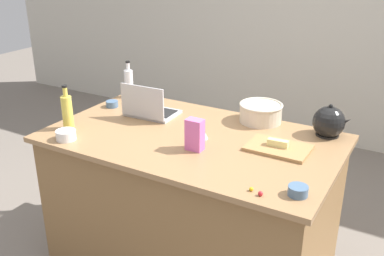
{
  "coord_description": "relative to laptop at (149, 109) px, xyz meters",
  "views": [
    {
      "loc": [
        1.14,
        -1.99,
        1.9
      ],
      "look_at": [
        0.0,
        0.0,
        0.95
      ],
      "focal_mm": 41.63,
      "sensor_mm": 36.0,
      "label": 1
    }
  ],
  "objects": [
    {
      "name": "bottle_oil",
      "position": [
        -0.29,
        -0.4,
        0.06
      ],
      "size": [
        0.06,
        0.06,
        0.27
      ],
      "color": "#DBC64C",
      "rests_on": "island_counter"
    },
    {
      "name": "ramekin_medium",
      "position": [
        1.1,
        -0.47,
        -0.02
      ],
      "size": [
        0.09,
        0.09,
        0.04
      ],
      "primitive_type": "cylinder",
      "color": "slate",
      "rests_on": "island_counter"
    },
    {
      "name": "candy_3",
      "position": [
        0.91,
        -0.53,
        -0.04
      ],
      "size": [
        0.02,
        0.02,
        0.02
      ],
      "primitive_type": "sphere",
      "color": "yellow",
      "rests_on": "island_counter"
    },
    {
      "name": "kettle",
      "position": [
        1.05,
        0.25,
        0.03
      ],
      "size": [
        0.21,
        0.18,
        0.2
      ],
      "color": "black",
      "rests_on": "island_counter"
    },
    {
      "name": "island_counter",
      "position": [
        0.39,
        -0.14,
        -0.5
      ],
      "size": [
        1.63,
        0.96,
        0.9
      ],
      "color": "olive",
      "rests_on": "ground"
    },
    {
      "name": "laptop",
      "position": [
        0.0,
        0.0,
        0.0
      ],
      "size": [
        0.32,
        0.24,
        0.22
      ],
      "color": "#B7B7BC",
      "rests_on": "island_counter"
    },
    {
      "name": "cutting_board",
      "position": [
        0.87,
        -0.07,
        -0.04
      ],
      "size": [
        0.32,
        0.22,
        0.02
      ],
      "primitive_type": "cube",
      "color": "#AD7F4C",
      "rests_on": "island_counter"
    },
    {
      "name": "butter_stick_left",
      "position": [
        0.86,
        -0.07,
        -0.01
      ],
      "size": [
        0.11,
        0.04,
        0.04
      ],
      "primitive_type": "cube",
      "rotation": [
        0.0,
        0.0,
        0.06
      ],
      "color": "#F4E58C",
      "rests_on": "cutting_board"
    },
    {
      "name": "kitchen_timer",
      "position": [
        0.45,
        -0.14,
        -0.01
      ],
      "size": [
        0.07,
        0.07,
        0.08
      ],
      "color": "#B2B2B7",
      "rests_on": "island_counter"
    },
    {
      "name": "wall_back",
      "position": [
        0.39,
        2.27,
        0.35
      ],
      "size": [
        8.0,
        0.1,
        2.6
      ],
      "primitive_type": "cube",
      "color": "beige",
      "rests_on": "ground"
    },
    {
      "name": "ramekin_wide",
      "position": [
        -0.19,
        -0.53,
        -0.02
      ],
      "size": [
        0.11,
        0.11,
        0.05
      ],
      "primitive_type": "cylinder",
      "color": "white",
      "rests_on": "island_counter"
    },
    {
      "name": "bottle_vinegar",
      "position": [
        -0.34,
        0.24,
        0.06
      ],
      "size": [
        0.06,
        0.06,
        0.26
      ],
      "color": "white",
      "rests_on": "island_counter"
    },
    {
      "name": "candy_bag",
      "position": [
        0.49,
        -0.29,
        0.04
      ],
      "size": [
        0.09,
        0.06,
        0.17
      ],
      "primitive_type": "cube",
      "color": "pink",
      "rests_on": "island_counter"
    },
    {
      "name": "candy_0",
      "position": [
        -0.05,
        0.06,
        -0.04
      ],
      "size": [
        0.02,
        0.02,
        0.02
      ],
      "primitive_type": "sphere",
      "color": "orange",
      "rests_on": "island_counter"
    },
    {
      "name": "mixing_bowl_large",
      "position": [
        0.64,
        0.26,
        0.01
      ],
      "size": [
        0.26,
        0.26,
        0.12
      ],
      "color": "beige",
      "rests_on": "island_counter"
    },
    {
      "name": "ramekin_small",
      "position": [
        -0.32,
        0.02,
        -0.03
      ],
      "size": [
        0.08,
        0.08,
        0.04
      ],
      "primitive_type": "cylinder",
      "color": "slate",
      "rests_on": "island_counter"
    },
    {
      "name": "candy_1",
      "position": [
        0.96,
        -0.55,
        -0.04
      ],
      "size": [
        0.02,
        0.02,
        0.02
      ],
      "primitive_type": "sphere",
      "color": "red",
      "rests_on": "island_counter"
    }
  ]
}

